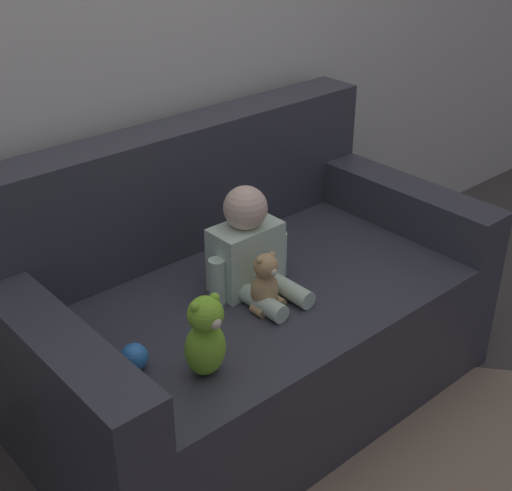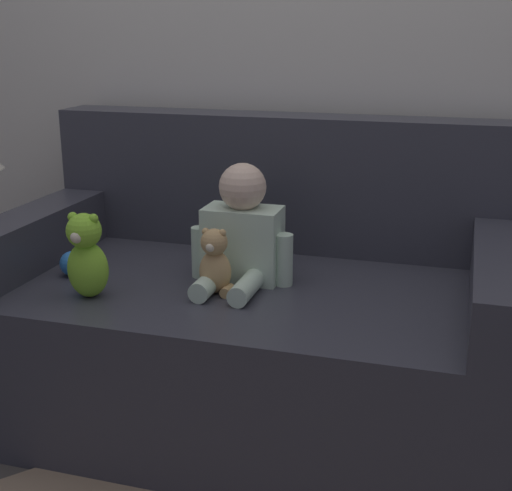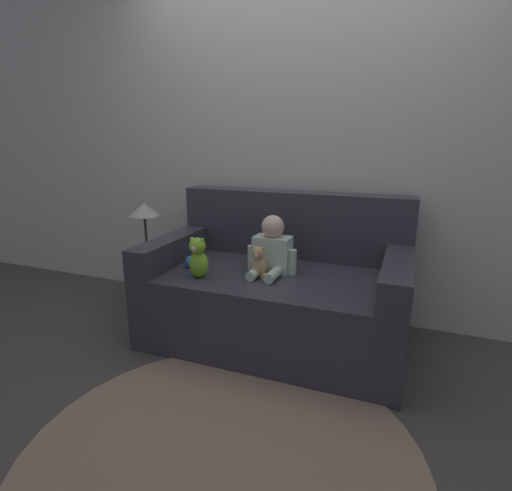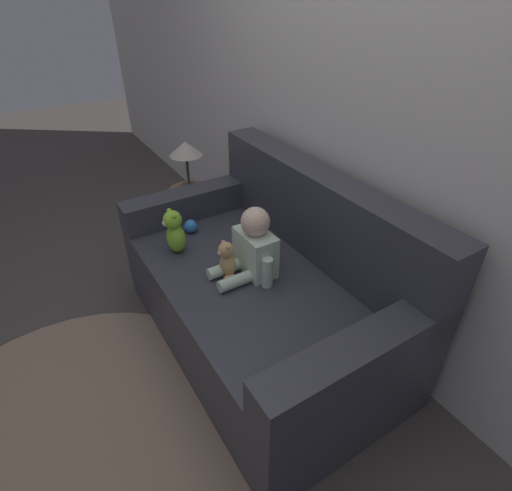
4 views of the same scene
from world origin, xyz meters
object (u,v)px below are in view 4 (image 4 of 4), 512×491
(person_baby, at_px, (253,248))
(side_table, at_px, (188,170))
(plush_toy_side, at_px, (175,232))
(couch, at_px, (267,291))
(teddy_bear_brown, at_px, (227,260))
(toy_ball, at_px, (191,226))

(person_baby, height_order, side_table, side_table)
(plush_toy_side, bearing_deg, couch, 39.21)
(person_baby, distance_m, teddy_bear_brown, 0.14)
(couch, relative_size, plush_toy_side, 6.45)
(teddy_bear_brown, bearing_deg, couch, 71.57)
(couch, bearing_deg, plush_toy_side, -140.79)
(couch, height_order, side_table, couch)
(couch, distance_m, teddy_bear_brown, 0.32)
(toy_ball, bearing_deg, plush_toy_side, -46.78)
(plush_toy_side, relative_size, toy_ball, 3.15)
(couch, xyz_separation_m, person_baby, (-0.03, -0.07, 0.29))
(plush_toy_side, xyz_separation_m, side_table, (-0.64, 0.36, 0.04))
(toy_ball, distance_m, side_table, 0.56)
(plush_toy_side, xyz_separation_m, toy_ball, (-0.14, 0.15, -0.08))
(person_baby, bearing_deg, teddy_bear_brown, -107.64)
(teddy_bear_brown, distance_m, toy_ball, 0.48)
(couch, xyz_separation_m, side_table, (-1.04, 0.03, 0.31))
(couch, height_order, toy_ball, couch)
(person_baby, bearing_deg, toy_ball, -167.84)
(toy_ball, bearing_deg, teddy_bear_brown, -1.86)
(teddy_bear_brown, distance_m, plush_toy_side, 0.36)
(plush_toy_side, height_order, side_table, side_table)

